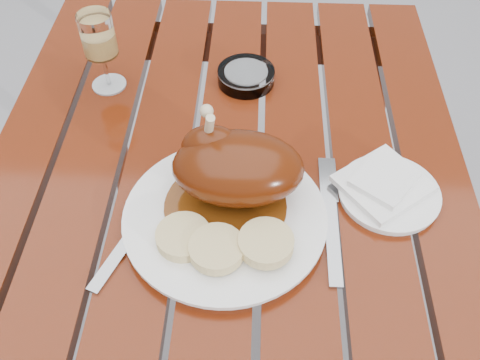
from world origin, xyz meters
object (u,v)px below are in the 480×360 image
at_px(wine_glass, 102,52).
at_px(ashtray, 246,76).
at_px(side_plate, 389,193).
at_px(table, 227,318).
at_px(dinner_plate, 225,218).

xyz_separation_m(wine_glass, ashtray, (0.26, 0.02, -0.06)).
relative_size(side_plate, ashtray, 1.46).
bearing_deg(ashtray, wine_glass, -175.22).
distance_m(side_plate, ashtray, 0.36).
bearing_deg(wine_glass, ashtray, 4.78).
xyz_separation_m(table, ashtray, (0.03, 0.31, 0.39)).
height_order(wine_glass, side_plate, wine_glass).
relative_size(dinner_plate, wine_glass, 2.01).
xyz_separation_m(table, wine_glass, (-0.24, 0.29, 0.45)).
bearing_deg(dinner_plate, ashtray, 86.70).
xyz_separation_m(table, dinner_plate, (0.01, -0.03, 0.38)).
bearing_deg(ashtray, side_plate, -49.55).
distance_m(dinner_plate, ashtray, 0.34).
height_order(side_plate, ashtray, ashtray).
xyz_separation_m(table, side_plate, (0.26, 0.03, 0.38)).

